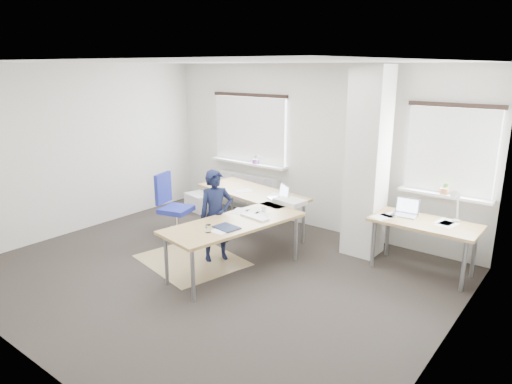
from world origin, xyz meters
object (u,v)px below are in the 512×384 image
Objects in this scene: desk_side at (425,225)px; task_chair at (175,219)px; desk_main at (247,208)px; person at (216,216)px.

desk_side is 3.91m from task_chair.
desk_main is 0.54m from person.
desk_main is 2.21× the size of person.
desk_main is 2.80× the size of task_chair.
person is (1.20, -0.27, 0.38)m from task_chair.
person is at bearing -95.23° from desk_main.
person is at bearing -28.07° from task_chair.
task_chair is 0.79× the size of person.
person reaches higher than task_chair.
task_chair is (-3.71, -1.16, -0.39)m from desk_side.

